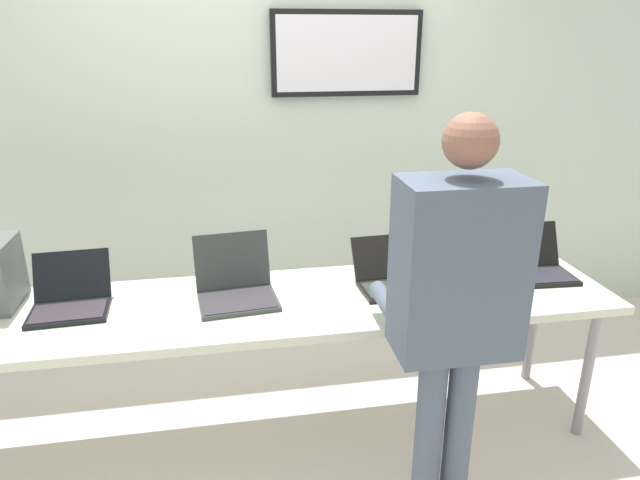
% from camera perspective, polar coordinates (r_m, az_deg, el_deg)
% --- Properties ---
extents(ground, '(8.00, 8.00, 0.04)m').
position_cam_1_polar(ground, '(3.03, -3.98, -19.33)').
color(ground, silver).
extents(back_wall, '(8.00, 0.11, 2.42)m').
position_cam_1_polar(back_wall, '(3.54, -6.30, 8.95)').
color(back_wall, silver).
rests_on(back_wall, ground).
extents(workbench, '(3.16, 0.70, 0.75)m').
position_cam_1_polar(workbench, '(2.63, -4.36, -7.06)').
color(workbench, beige).
rests_on(workbench, ground).
extents(laptop_station_0, '(0.35, 0.35, 0.22)m').
position_cam_1_polar(laptop_station_0, '(2.74, -23.99, -5.38)').
color(laptop_station_0, black).
rests_on(laptop_station_0, workbench).
extents(laptop_station_1, '(0.38, 0.37, 0.28)m').
position_cam_1_polar(laptop_station_1, '(2.63, -8.53, -4.58)').
color(laptop_station_1, '#343A39').
rests_on(laptop_station_1, workbench).
extents(laptop_station_2, '(0.36, 0.35, 0.21)m').
position_cam_1_polar(laptop_station_2, '(2.75, 7.39, -3.67)').
color(laptop_station_2, black).
rests_on(laptop_station_2, workbench).
extents(laptop_station_3, '(0.33, 0.35, 0.23)m').
position_cam_1_polar(laptop_station_3, '(3.07, 21.05, -2.26)').
color(laptop_station_3, black).
rests_on(laptop_station_3, workbench).
extents(person, '(0.44, 0.58, 1.67)m').
position_cam_1_polar(person, '(2.09, 13.52, -5.71)').
color(person, '#4E5A6C').
rests_on(person, ground).
extents(paper_sheet, '(0.26, 0.33, 0.00)m').
position_cam_1_polar(paper_sheet, '(2.50, 2.70, -7.29)').
color(paper_sheet, white).
rests_on(paper_sheet, workbench).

